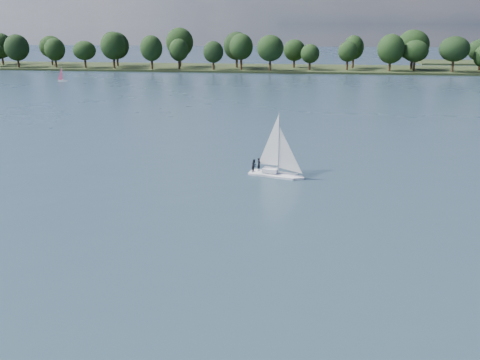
% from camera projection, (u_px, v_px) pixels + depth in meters
% --- Properties ---
extents(ground, '(700.00, 700.00, 0.00)m').
position_uv_depth(ground, '(303.00, 113.00, 110.69)').
color(ground, '#233342').
rests_on(ground, ground).
extents(far_shore, '(660.00, 40.00, 1.50)m').
position_uv_depth(far_shore, '(310.00, 70.00, 217.18)').
color(far_shore, black).
rests_on(far_shore, ground).
extents(sailboat, '(6.50, 3.40, 8.24)m').
position_uv_depth(sailboat, '(273.00, 158.00, 64.12)').
color(sailboat, white).
rests_on(sailboat, ground).
extents(dinghy_pink, '(3.21, 1.56, 4.93)m').
position_uv_depth(dinghy_pink, '(63.00, 78.00, 171.92)').
color(dinghy_pink, white).
rests_on(dinghy_pink, ground).
extents(treeline, '(562.56, 74.08, 18.30)m').
position_uv_depth(treeline, '(295.00, 49.00, 212.49)').
color(treeline, black).
rests_on(treeline, ground).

